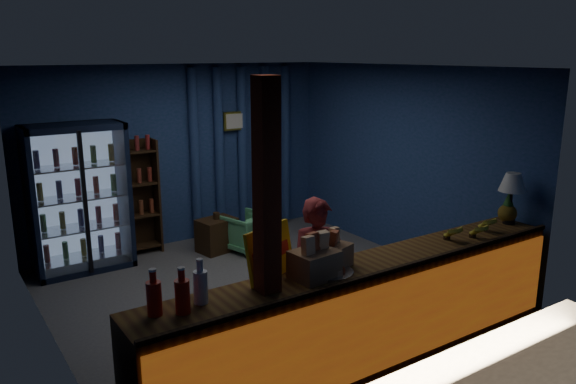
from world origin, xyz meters
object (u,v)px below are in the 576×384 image
object	(u,v)px
pastry_tray	(329,271)
table_lamp	(513,184)
green_chair	(247,232)
shopkeeper	(318,273)

from	to	relation	value
pastry_tray	table_lamp	xyz separation A→B (m)	(2.48, 0.03, 0.42)
green_chair	table_lamp	size ratio (longest dim) A/B	1.06
shopkeeper	table_lamp	bearing A→B (deg)	11.88
pastry_tray	table_lamp	world-z (taller)	table_lamp
shopkeeper	pastry_tray	bearing A→B (deg)	-93.17
shopkeeper	pastry_tray	distance (m)	0.60
green_chair	table_lamp	distance (m)	3.66
green_chair	shopkeeper	bearing A→B (deg)	58.85
green_chair	pastry_tray	xyz separation A→B (m)	(-1.01, -3.19, 0.70)
shopkeeper	green_chair	distance (m)	2.84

